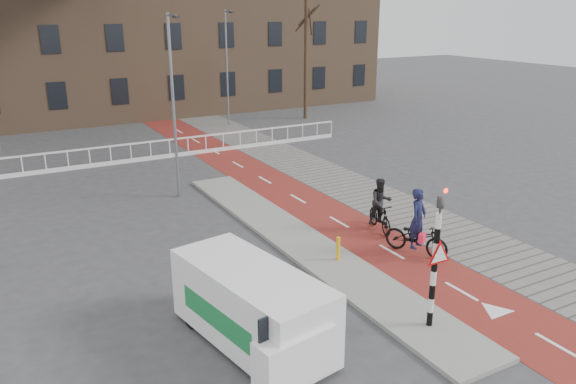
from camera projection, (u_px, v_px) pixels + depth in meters
ground at (395, 289)px, 15.56m from camera, size 120.00×120.00×0.00m
bike_lane at (275, 186)px, 24.56m from camera, size 2.50×60.00×0.01m
sidewalk at (329, 177)px, 25.85m from camera, size 3.00×60.00×0.01m
curb_island at (301, 242)px, 18.54m from camera, size 1.80×16.00×0.12m
traffic_signal at (436, 255)px, 12.99m from camera, size 0.80×0.80×3.68m
bollard at (338, 249)px, 16.99m from camera, size 0.12×0.12×0.73m
cyclist_near at (417, 233)px, 17.55m from camera, size 1.54×2.20×2.15m
cyclist_far at (380, 209)px, 19.39m from camera, size 0.93×1.81×1.89m
van at (252, 305)px, 12.77m from camera, size 2.44×4.55×1.86m
railing at (90, 162)px, 27.28m from camera, size 28.00×0.10×0.99m
townhouse_row at (66, 2)px, 38.32m from camera, size 46.00×10.00×15.90m
tree_right at (306, 59)px, 38.35m from camera, size 0.23×0.23×8.13m
streetlight_near at (174, 109)px, 22.09m from camera, size 0.12×0.12×7.26m
streetlight_right at (227, 69)px, 36.32m from camera, size 0.12×0.12×7.31m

